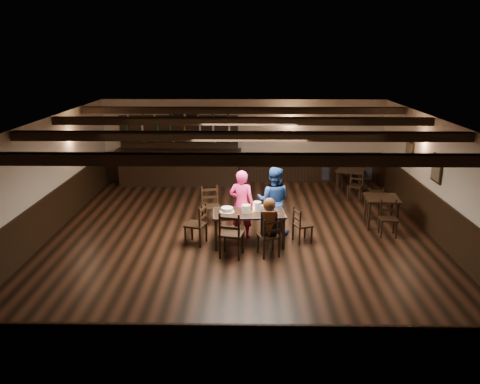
{
  "coord_description": "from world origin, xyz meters",
  "views": [
    {
      "loc": [
        0.12,
        -9.93,
        4.2
      ],
      "look_at": [
        -0.03,
        0.2,
        1.11
      ],
      "focal_mm": 35.0,
      "sensor_mm": 36.0,
      "label": 1
    }
  ],
  "objects_px": {
    "chair_near_right": "(270,234)",
    "woman_pink": "(242,204)",
    "man_blue": "(274,201)",
    "chair_near_left": "(231,231)",
    "cake": "(227,210)",
    "bar_counter": "(179,162)",
    "dining_table": "(249,216)"
  },
  "relations": [
    {
      "from": "woman_pink",
      "to": "cake",
      "type": "distance_m",
      "value": 0.52
    },
    {
      "from": "chair_near_right",
      "to": "woman_pink",
      "type": "bearing_deg",
      "value": 118.94
    },
    {
      "from": "chair_near_right",
      "to": "bar_counter",
      "type": "bearing_deg",
      "value": 115.69
    },
    {
      "from": "chair_near_left",
      "to": "chair_near_right",
      "type": "distance_m",
      "value": 0.83
    },
    {
      "from": "chair_near_left",
      "to": "chair_near_right",
      "type": "relative_size",
      "value": 1.15
    },
    {
      "from": "chair_near_right",
      "to": "woman_pink",
      "type": "height_order",
      "value": "woman_pink"
    },
    {
      "from": "chair_near_left",
      "to": "man_blue",
      "type": "relative_size",
      "value": 0.62
    },
    {
      "from": "woman_pink",
      "to": "man_blue",
      "type": "height_order",
      "value": "man_blue"
    },
    {
      "from": "dining_table",
      "to": "bar_counter",
      "type": "height_order",
      "value": "bar_counter"
    },
    {
      "from": "dining_table",
      "to": "man_blue",
      "type": "xyz_separation_m",
      "value": [
        0.58,
        0.67,
        0.14
      ]
    },
    {
      "from": "man_blue",
      "to": "cake",
      "type": "bearing_deg",
      "value": 43.03
    },
    {
      "from": "chair_near_left",
      "to": "woman_pink",
      "type": "relative_size",
      "value": 0.63
    },
    {
      "from": "woman_pink",
      "to": "man_blue",
      "type": "relative_size",
      "value": 0.99
    },
    {
      "from": "man_blue",
      "to": "bar_counter",
      "type": "height_order",
      "value": "bar_counter"
    },
    {
      "from": "chair_near_left",
      "to": "man_blue",
      "type": "xyz_separation_m",
      "value": [
        0.96,
        1.4,
        0.22
      ]
    },
    {
      "from": "chair_near_right",
      "to": "cake",
      "type": "relative_size",
      "value": 2.67
    },
    {
      "from": "dining_table",
      "to": "woman_pink",
      "type": "height_order",
      "value": "woman_pink"
    },
    {
      "from": "chair_near_left",
      "to": "woman_pink",
      "type": "bearing_deg",
      "value": 79.39
    },
    {
      "from": "chair_near_right",
      "to": "dining_table",
      "type": "bearing_deg",
      "value": 123.58
    },
    {
      "from": "woman_pink",
      "to": "dining_table",
      "type": "bearing_deg",
      "value": 124.52
    },
    {
      "from": "man_blue",
      "to": "chair_near_right",
      "type": "bearing_deg",
      "value": 96.06
    },
    {
      "from": "bar_counter",
      "to": "chair_near_right",
      "type": "bearing_deg",
      "value": -64.31
    },
    {
      "from": "dining_table",
      "to": "man_blue",
      "type": "distance_m",
      "value": 0.9
    },
    {
      "from": "cake",
      "to": "chair_near_right",
      "type": "bearing_deg",
      "value": -36.85
    },
    {
      "from": "man_blue",
      "to": "bar_counter",
      "type": "bearing_deg",
      "value": -44.39
    },
    {
      "from": "woman_pink",
      "to": "chair_near_right",
      "type": "bearing_deg",
      "value": 132.64
    },
    {
      "from": "man_blue",
      "to": "bar_counter",
      "type": "distance_m",
      "value": 5.07
    },
    {
      "from": "chair_near_right",
      "to": "man_blue",
      "type": "bearing_deg",
      "value": 84.11
    },
    {
      "from": "bar_counter",
      "to": "woman_pink",
      "type": "bearing_deg",
      "value": -65.14
    },
    {
      "from": "chair_near_right",
      "to": "cake",
      "type": "distance_m",
      "value": 1.19
    },
    {
      "from": "man_blue",
      "to": "cake",
      "type": "distance_m",
      "value": 1.24
    },
    {
      "from": "man_blue",
      "to": "cake",
      "type": "height_order",
      "value": "man_blue"
    }
  ]
}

